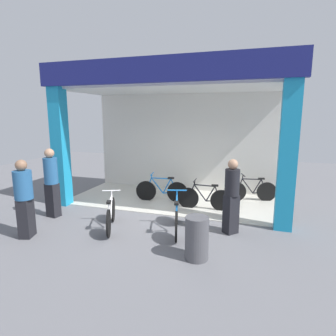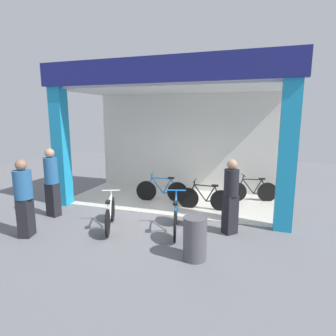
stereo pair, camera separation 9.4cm
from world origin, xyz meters
name	(u,v)px [view 1 (the left image)]	position (x,y,z in m)	size (l,w,h in m)	color
ground_plane	(160,215)	(0.00, 0.00, 0.00)	(20.92, 20.92, 0.00)	slate
shop_facade	(177,130)	(0.00, 1.57, 2.17)	(6.66, 3.09, 3.99)	beige
bicycle_inside_0	(252,191)	(2.27, 2.02, 0.34)	(1.48, 0.51, 0.84)	black
bicycle_inside_1	(205,198)	(1.05, 0.79, 0.34)	(1.53, 0.42, 0.84)	black
bicycle_inside_2	(162,190)	(-0.35, 1.15, 0.35)	(1.57, 0.43, 0.88)	black
bicycle_parked_0	(177,217)	(0.72, -0.92, 0.36)	(0.54, 1.61, 0.91)	black
bicycle_parked_1	(111,214)	(-0.79, -1.20, 0.34)	(0.64, 1.45, 0.85)	black
pedestrian_0	(232,196)	(1.90, -0.60, 0.87)	(0.45, 0.45, 1.69)	black
pedestrian_1	(51,182)	(-2.63, -0.94, 0.94)	(0.39, 0.39, 1.79)	black
pedestrian_2	(24,197)	(-2.31, -2.17, 0.90)	(0.47, 0.47, 1.71)	black
trash_bin	(197,238)	(1.42, -2.00, 0.41)	(0.43, 0.43, 0.81)	#4C4C51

